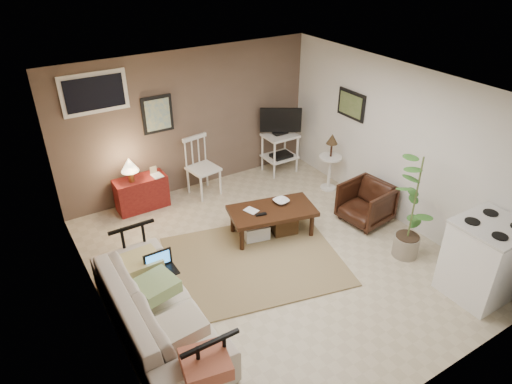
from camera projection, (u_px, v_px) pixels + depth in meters
floor at (271, 259)px, 6.36m from camera, size 5.00×5.00×0.00m
art_back at (157, 114)px, 7.21m from camera, size 0.50×0.03×0.60m
art_right at (351, 105)px, 7.39m from camera, size 0.03×0.60×0.45m
window at (94, 93)px, 6.54m from camera, size 0.96×0.03×0.60m
rug at (254, 261)px, 6.31m from camera, size 2.68×2.33×0.02m
coffee_table at (271, 220)px, 6.74m from camera, size 1.36×0.91×0.47m
sofa at (156, 300)px, 5.03m from camera, size 0.65×2.24×0.88m
sofa_pillows at (169, 306)px, 4.82m from camera, size 0.43×2.13×0.15m
sofa_end_rails at (168, 300)px, 5.12m from camera, size 0.60×2.24×0.75m
laptop at (160, 266)px, 5.35m from camera, size 0.34×0.25×0.23m
red_console at (141, 190)px, 7.37m from camera, size 0.82×0.37×0.95m
spindle_chair at (203, 169)px, 7.71m from camera, size 0.53×0.53×1.02m
tv_stand at (280, 139)px, 8.34m from camera, size 0.66×0.48×1.25m
side_table at (331, 156)px, 7.77m from camera, size 0.39×0.39×1.04m
armchair at (366, 201)px, 7.03m from camera, size 0.71×0.75×0.70m
potted_plant at (414, 205)px, 6.03m from camera, size 0.39×0.39×1.55m
stove at (484, 259)px, 5.54m from camera, size 0.79×0.74×1.03m
bowl at (281, 196)px, 6.75m from camera, size 0.23×0.08×0.22m
book_table at (248, 207)px, 6.51m from camera, size 0.14×0.06×0.20m
book_console at (152, 172)px, 7.23m from camera, size 0.16×0.03×0.21m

